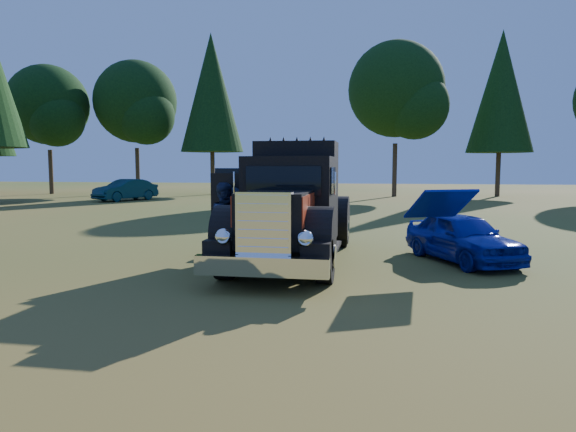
{
  "coord_description": "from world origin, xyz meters",
  "views": [
    {
      "loc": [
        2.68,
        -11.07,
        2.37
      ],
      "look_at": [
        0.76,
        -0.02,
        1.28
      ],
      "focal_mm": 32.0,
      "sensor_mm": 36.0,
      "label": 1
    }
  ],
  "objects_px": {
    "hotrod_coupe": "(462,237)",
    "distant_teal_car": "(126,190)",
    "spectator_near": "(237,224)",
    "spectator_far": "(226,222)",
    "diamond_t_truck": "(291,211)"
  },
  "relations": [
    {
      "from": "spectator_far",
      "to": "distant_teal_car",
      "type": "xyz_separation_m",
      "value": [
        -13.5,
        20.89,
        -0.25
      ]
    },
    {
      "from": "spectator_near",
      "to": "distant_teal_car",
      "type": "distance_m",
      "value": 24.77
    },
    {
      "from": "hotrod_coupe",
      "to": "diamond_t_truck",
      "type": "bearing_deg",
      "value": -168.63
    },
    {
      "from": "hotrod_coupe",
      "to": "distant_teal_car",
      "type": "bearing_deg",
      "value": 134.11
    },
    {
      "from": "hotrod_coupe",
      "to": "spectator_near",
      "type": "xyz_separation_m",
      "value": [
        -5.56,
        -0.77,
        0.29
      ]
    },
    {
      "from": "spectator_near",
      "to": "spectator_far",
      "type": "relative_size",
      "value": 0.93
    },
    {
      "from": "spectator_near",
      "to": "spectator_far",
      "type": "xyz_separation_m",
      "value": [
        -0.2,
        -0.26,
        0.07
      ]
    },
    {
      "from": "spectator_far",
      "to": "hotrod_coupe",
      "type": "bearing_deg",
      "value": -53.39
    },
    {
      "from": "spectator_near",
      "to": "spectator_far",
      "type": "height_order",
      "value": "spectator_far"
    },
    {
      "from": "hotrod_coupe",
      "to": "spectator_far",
      "type": "bearing_deg",
      "value": -169.85
    },
    {
      "from": "diamond_t_truck",
      "to": "distant_teal_car",
      "type": "relative_size",
      "value": 1.59
    },
    {
      "from": "diamond_t_truck",
      "to": "hotrod_coupe",
      "type": "distance_m",
      "value": 4.3
    },
    {
      "from": "diamond_t_truck",
      "to": "hotrod_coupe",
      "type": "height_order",
      "value": "diamond_t_truck"
    },
    {
      "from": "spectator_far",
      "to": "distant_teal_car",
      "type": "height_order",
      "value": "spectator_far"
    },
    {
      "from": "diamond_t_truck",
      "to": "spectator_near",
      "type": "xyz_separation_m",
      "value": [
        -1.39,
        0.07,
        -0.36
      ]
    }
  ]
}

